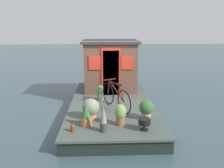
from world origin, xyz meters
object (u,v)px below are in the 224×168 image
(potted_plant_fern, at_px, (120,114))
(potted_plant_thyme, at_px, (146,109))
(houseboat_cabin, at_px, (110,65))
(potted_plant_mint, at_px, (91,108))
(mooring_bollard, at_px, (73,128))
(bicycle, at_px, (116,96))
(potted_plant_geranium, at_px, (100,93))
(potted_plant_ivy, at_px, (86,115))
(potted_plant_sage, at_px, (104,119))
(charcoal_grill, at_px, (144,122))

(potted_plant_fern, bearing_deg, potted_plant_thyme, -64.38)
(houseboat_cabin, xyz_separation_m, potted_plant_thyme, (-3.17, -0.92, -0.71))
(potted_plant_mint, relative_size, potted_plant_fern, 0.99)
(potted_plant_thyme, xyz_separation_m, mooring_bollard, (-0.72, 1.99, -0.20))
(bicycle, distance_m, potted_plant_geranium, 1.01)
(potted_plant_thyme, height_order, potted_plant_fern, potted_plant_fern)
(bicycle, xyz_separation_m, mooring_bollard, (-1.59, 1.17, -0.30))
(potted_plant_ivy, bearing_deg, potted_plant_geranium, -9.64)
(potted_plant_thyme, xyz_separation_m, potted_plant_geranium, (1.74, 1.32, -0.04))
(houseboat_cabin, xyz_separation_m, potted_plant_ivy, (-3.52, 0.76, -0.73))
(potted_plant_fern, relative_size, mooring_bollard, 2.88)
(houseboat_cabin, relative_size, potted_plant_thyme, 4.00)
(potted_plant_mint, distance_m, mooring_bollard, 0.97)
(potted_plant_sage, xyz_separation_m, potted_plant_thyme, (0.74, -1.22, -0.03))
(potted_plant_sage, distance_m, potted_plant_fern, 0.58)
(potted_plant_sage, xyz_separation_m, potted_plant_fern, (0.37, -0.45, -0.02))
(bicycle, height_order, charcoal_grill, bicycle)
(mooring_bollard, bearing_deg, potted_plant_fern, -74.03)
(potted_plant_fern, xyz_separation_m, mooring_bollard, (-0.35, 1.23, -0.21))
(potted_plant_thyme, relative_size, potted_plant_ivy, 0.93)
(charcoal_grill, bearing_deg, potted_plant_fern, 60.88)
(bicycle, xyz_separation_m, potted_plant_fern, (-1.24, -0.06, -0.09))
(potted_plant_thyme, bearing_deg, bicycle, 43.37)
(bicycle, bearing_deg, potted_plant_geranium, 29.75)
(potted_plant_sage, xyz_separation_m, potted_plant_ivy, (0.38, 0.46, -0.05))
(potted_plant_geranium, distance_m, mooring_bollard, 2.56)
(potted_plant_thyme, height_order, potted_plant_geranium, potted_plant_thyme)
(mooring_bollard, bearing_deg, potted_plant_mint, -25.71)
(charcoal_grill, bearing_deg, potted_plant_ivy, 77.30)
(potted_plant_fern, distance_m, charcoal_grill, 0.68)
(houseboat_cabin, xyz_separation_m, potted_plant_mint, (-3.03, 0.66, -0.72))
(potted_plant_geranium, xyz_separation_m, mooring_bollard, (-2.46, 0.67, -0.16))
(potted_plant_mint, relative_size, mooring_bollard, 2.86)
(houseboat_cabin, distance_m, potted_plant_mint, 3.18)
(potted_plant_thyme, distance_m, potted_plant_geranium, 2.19)
(houseboat_cabin, distance_m, potted_plant_thyme, 3.37)
(potted_plant_mint, distance_m, potted_plant_sage, 0.95)
(houseboat_cabin, distance_m, potted_plant_fern, 3.61)
(houseboat_cabin, height_order, potted_plant_thyme, houseboat_cabin)
(potted_plant_ivy, bearing_deg, potted_plant_sage, -129.46)
(bicycle, xyz_separation_m, potted_plant_ivy, (-1.23, 0.85, -0.12))
(potted_plant_geranium, bearing_deg, potted_plant_thyme, -142.82)
(potted_plant_mint, relative_size, potted_plant_sage, 0.83)
(potted_plant_mint, height_order, charcoal_grill, potted_plant_mint)
(potted_plant_mint, height_order, potted_plant_sage, potted_plant_sage)
(charcoal_grill, bearing_deg, potted_plant_mint, 59.36)
(bicycle, relative_size, potted_plant_geranium, 2.82)
(houseboat_cabin, bearing_deg, bicycle, -177.55)
(potted_plant_ivy, bearing_deg, charcoal_grill, -102.70)
(potted_plant_sage, distance_m, potted_plant_thyme, 1.42)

